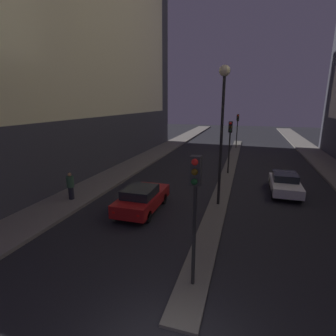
# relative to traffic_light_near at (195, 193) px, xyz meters

# --- Properties ---
(building_left) EXTENTS (6.01, 33.73, 28.30)m
(building_left) POSITION_rel_traffic_light_near_xyz_m (-13.34, 13.97, 10.84)
(building_left) COLOR #383842
(building_left) RESTS_ON ground
(median_strip) EXTENTS (1.09, 36.25, 0.11)m
(median_strip) POSITION_rel_traffic_light_near_xyz_m (0.00, 16.23, -3.26)
(median_strip) COLOR #56544F
(median_strip) RESTS_ON ground
(traffic_light_near) EXTENTS (0.32, 0.42, 4.36)m
(traffic_light_near) POSITION_rel_traffic_light_near_xyz_m (0.00, 0.00, 0.00)
(traffic_light_near) COLOR black
(traffic_light_near) RESTS_ON median_strip
(traffic_light_mid) EXTENTS (0.32, 0.42, 4.36)m
(traffic_light_mid) POSITION_rel_traffic_light_near_xyz_m (0.00, 14.59, 0.00)
(traffic_light_mid) COLOR black
(traffic_light_mid) RESTS_ON median_strip
(traffic_light_far) EXTENTS (0.32, 0.42, 4.36)m
(traffic_light_far) POSITION_rel_traffic_light_near_xyz_m (0.00, 27.93, 0.00)
(traffic_light_far) COLOR black
(traffic_light_far) RESTS_ON median_strip
(street_lamp) EXTENTS (0.60, 0.60, 7.79)m
(street_lamp) POSITION_rel_traffic_light_near_xyz_m (0.00, 7.40, 2.48)
(street_lamp) COLOR black
(street_lamp) RESTS_ON median_strip
(car_left_lane) EXTENTS (1.88, 4.31, 1.47)m
(car_left_lane) POSITION_rel_traffic_light_near_xyz_m (-4.02, 5.33, -2.56)
(car_left_lane) COLOR maroon
(car_left_lane) RESTS_ON ground
(car_right_lane) EXTENTS (1.78, 4.08, 1.35)m
(car_right_lane) POSITION_rel_traffic_light_near_xyz_m (4.02, 10.86, -2.61)
(car_right_lane) COLOR silver
(car_right_lane) RESTS_ON ground
(pedestrian_on_left_sidewalk) EXTENTS (0.44, 0.44, 1.68)m
(pedestrian_on_left_sidewalk) POSITION_rel_traffic_light_near_xyz_m (-8.74, 5.37, -2.27)
(pedestrian_on_left_sidewalk) COLOR black
(pedestrian_on_left_sidewalk) RESTS_ON sidewalk_left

